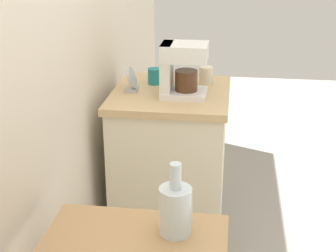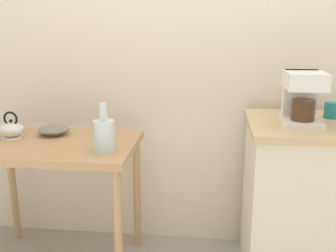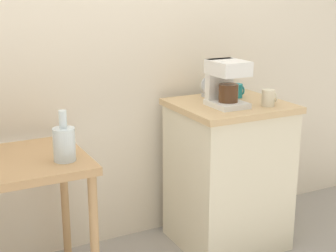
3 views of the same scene
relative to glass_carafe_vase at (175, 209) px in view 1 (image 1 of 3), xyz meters
The scene contains 7 objects.
back_wall 0.94m from the glass_carafe_vase, 46.93° to the left, with size 4.40×0.10×2.80m, color beige.
kitchen_counter 1.11m from the glass_carafe_vase, ahead, with size 0.63×0.59×0.89m.
glass_carafe_vase is the anchor object (origin of this frame).
coffee_maker 0.98m from the glass_carafe_vase, ahead, with size 0.18×0.22×0.26m.
mug_dark_teal 1.18m from the glass_carafe_vase, 12.24° to the left, with size 0.08×0.07×0.08m.
mug_small_cream 1.18m from the glass_carafe_vase, ahead, with size 0.08×0.07×0.09m.
table_clock 1.07m from the glass_carafe_vase, 18.78° to the left, with size 0.11×0.06×0.12m.
Camera 1 is at (-1.79, -0.33, 1.67)m, focal length 53.87 mm.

